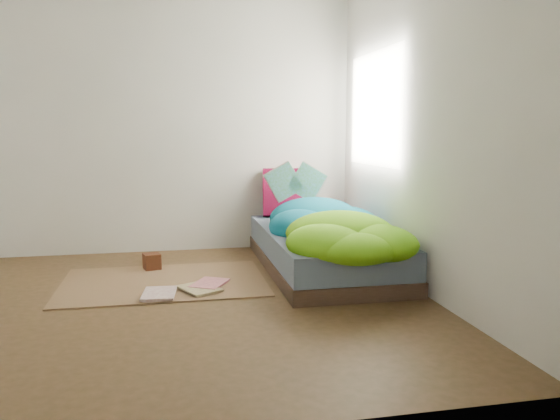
% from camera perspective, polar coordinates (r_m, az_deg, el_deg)
% --- Properties ---
extents(ground, '(3.50, 3.50, 0.00)m').
position_cam_1_polar(ground, '(3.98, -9.86, -9.51)').
color(ground, '#413119').
rests_on(ground, ground).
extents(room_walls, '(3.54, 3.54, 2.62)m').
position_cam_1_polar(room_walls, '(3.82, -10.29, 14.44)').
color(room_walls, silver).
rests_on(room_walls, ground).
extents(bed, '(1.00, 2.00, 0.34)m').
position_cam_1_polar(bed, '(4.81, 4.53, -4.21)').
color(bed, '#3A2B20').
rests_on(bed, ground).
extents(duvet, '(0.96, 1.84, 0.34)m').
position_cam_1_polar(duvet, '(4.54, 5.35, -0.58)').
color(duvet, '#085A82').
rests_on(duvet, bed).
extents(rug, '(1.60, 1.10, 0.01)m').
position_cam_1_polar(rug, '(4.50, -12.01, -7.37)').
color(rug, brown).
rests_on(rug, ground).
extents(pillow_floral, '(0.69, 0.54, 0.13)m').
position_cam_1_polar(pillow_floral, '(5.55, 3.59, -0.00)').
color(pillow_floral, beige).
rests_on(pillow_floral, bed).
extents(pillow_magenta, '(0.50, 0.22, 0.48)m').
position_cam_1_polar(pillow_magenta, '(5.55, 0.68, 1.80)').
color(pillow_magenta, '#4E051C').
rests_on(pillow_magenta, bed).
extents(open_book, '(0.49, 0.24, 0.29)m').
position_cam_1_polar(open_book, '(5.17, 1.66, 4.05)').
color(open_book, '#368A2D').
rests_on(open_book, duvet).
extents(wooden_box, '(0.17, 0.17, 0.14)m').
position_cam_1_polar(wooden_box, '(4.90, -13.24, -5.24)').
color(wooden_box, '#3C1B0D').
rests_on(wooden_box, rug).
extents(floor_book_a, '(0.27, 0.35, 0.02)m').
position_cam_1_polar(floor_book_a, '(4.15, -14.15, -8.54)').
color(floor_book_a, silver).
rests_on(floor_book_a, rug).
extents(floor_book_b, '(0.35, 0.38, 0.03)m').
position_cam_1_polar(floor_book_b, '(4.35, -8.79, -7.54)').
color(floor_book_b, '#D07880').
rests_on(floor_book_b, rug).
extents(floor_book_c, '(0.35, 0.39, 0.02)m').
position_cam_1_polar(floor_book_c, '(4.14, -9.83, -8.43)').
color(floor_book_c, '#C7BA83').
rests_on(floor_book_c, rug).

